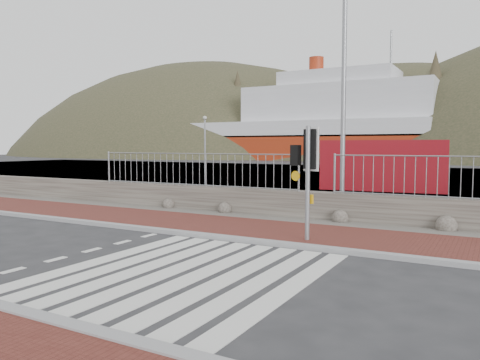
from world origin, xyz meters
The scene contains 14 objects.
ground centered at (0.00, 0.00, 0.00)m, with size 220.00×220.00×0.00m, color #28282B.
sidewalk_far centered at (0.00, 4.50, 0.04)m, with size 40.00×3.00×0.08m, color maroon.
kerb_near centered at (0.00, -3.00, 0.05)m, with size 40.00×0.25×0.12m, color gray.
kerb_far centered at (0.00, 3.00, 0.05)m, with size 40.00×0.25×0.12m, color gray.
zebra_crossing centered at (0.00, 0.00, 0.01)m, with size 4.62×5.60×0.01m.
gravel_strip centered at (0.00, 6.50, 0.03)m, with size 40.00×1.50×0.06m, color #59544C.
stone_wall centered at (0.00, 7.30, 0.45)m, with size 40.00×0.60×0.90m, color #4A443D.
railing centered at (0.00, 7.15, 1.82)m, with size 18.07×0.07×1.22m.
quay centered at (0.00, 27.90, 0.00)m, with size 120.00×40.00×0.50m, color #4C4C4F.
water centered at (0.00, 62.90, 0.00)m, with size 220.00×50.00×0.05m, color #3F4C54.
ferry centered at (-24.65, 67.90, 5.36)m, with size 50.00×16.00×20.00m.
traffic_signal_far centered at (0.99, 3.68, 2.08)m, with size 0.71×0.34×2.88m.
streetlight centered at (0.71, 8.10, 4.99)m, with size 1.88×0.25×8.87m.
shipping_container centered at (-0.36, 18.89, 1.34)m, with size 6.43×2.68×2.68m, color maroon.
Camera 1 is at (5.11, -7.09, 2.40)m, focal length 35.00 mm.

